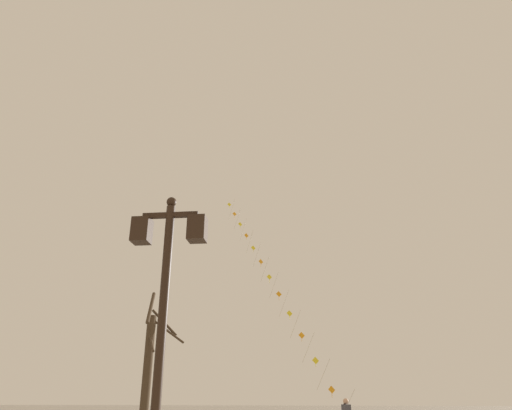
% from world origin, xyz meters
% --- Properties ---
extents(twin_lantern_lamp_post, '(1.18, 0.28, 4.79)m').
position_xyz_m(twin_lantern_lamp_post, '(-2.28, 6.60, 3.31)').
color(twin_lantern_lamp_post, black).
rests_on(twin_lantern_lamp_post, ground_plane).
extents(kite_train, '(8.28, 14.86, 17.34)m').
position_xyz_m(kite_train, '(-2.23, 29.06, 8.85)').
color(kite_train, brown).
rests_on(kite_train, ground_plane).
extents(bare_tree, '(1.14, 1.66, 4.94)m').
position_xyz_m(bare_tree, '(-5.03, 14.50, 2.30)').
color(bare_tree, '#423323').
rests_on(bare_tree, ground_plane).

